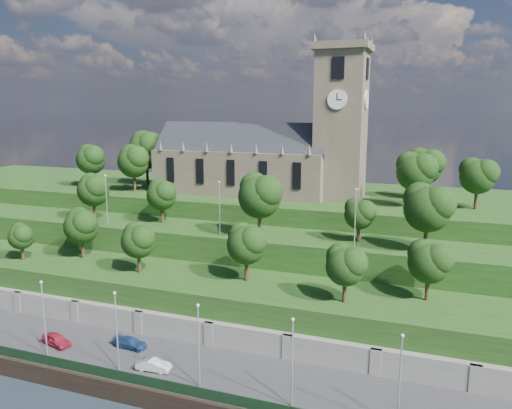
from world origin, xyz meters
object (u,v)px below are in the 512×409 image
at_px(car_left, 56,340).
at_px(car_right, 130,342).
at_px(church, 268,153).
at_px(car_middle, 154,365).

distance_m(car_left, car_right, 9.26).
bearing_deg(car_right, church, -2.24).
distance_m(car_middle, car_right, 6.69).
bearing_deg(car_middle, car_right, 49.36).
relative_size(car_left, car_right, 0.98).
bearing_deg(car_middle, car_left, 78.94).
height_order(church, car_right, church).
xyz_separation_m(car_middle, car_right, (-5.54, 3.75, -0.02)).
bearing_deg(car_left, car_middle, -79.56).
bearing_deg(car_left, car_right, -58.67).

